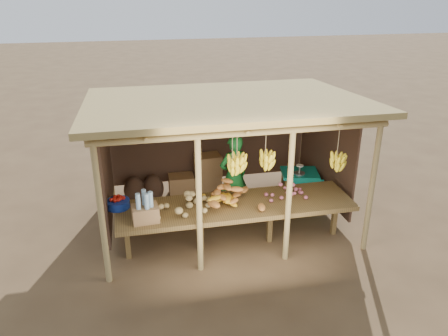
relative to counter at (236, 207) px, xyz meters
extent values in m
plane|color=brown|center=(0.00, 0.95, -0.74)|extent=(60.00, 60.00, 0.00)
cylinder|color=#A28953|center=(-2.10, -0.55, 0.36)|extent=(0.09, 0.09, 2.20)
cylinder|color=#A28953|center=(2.10, -0.55, 0.36)|extent=(0.09, 0.09, 2.20)
cylinder|color=#A28953|center=(-2.10, 2.45, 0.36)|extent=(0.09, 0.09, 2.20)
cylinder|color=#A28953|center=(2.10, 2.45, 0.36)|extent=(0.09, 0.09, 2.20)
cylinder|color=#A28953|center=(-0.70, -0.55, 0.36)|extent=(0.09, 0.09, 2.20)
cylinder|color=#A28953|center=(0.70, -0.55, 0.36)|extent=(0.09, 0.09, 2.20)
cylinder|color=#A28953|center=(0.00, -0.55, 1.46)|extent=(4.40, 0.09, 0.09)
cylinder|color=#A28953|center=(0.00, 2.45, 1.46)|extent=(4.40, 0.09, 0.09)
cube|color=#A2884B|center=(0.00, 0.95, 1.55)|extent=(4.70, 3.50, 0.28)
cube|color=#452D20|center=(0.00, 2.43, 0.47)|extent=(4.20, 0.04, 1.98)
cube|color=#452D20|center=(-2.08, 1.15, 0.47)|extent=(0.04, 2.40, 1.98)
cube|color=#452D20|center=(2.08, 1.15, 0.47)|extent=(0.04, 2.40, 1.98)
cube|color=brown|center=(0.00, 0.00, 0.02)|extent=(3.90, 1.05, 0.08)
cube|color=brown|center=(-1.80, 0.00, -0.38)|extent=(0.08, 0.08, 0.72)
cube|color=brown|center=(-0.60, 0.00, -0.38)|extent=(0.08, 0.08, 0.72)
cube|color=brown|center=(0.60, 0.00, -0.38)|extent=(0.08, 0.08, 0.72)
cube|color=brown|center=(1.80, 0.00, -0.38)|extent=(0.08, 0.08, 0.72)
cylinder|color=navy|center=(-1.90, 0.28, 0.13)|extent=(0.38, 0.38, 0.13)
cube|color=#956C43|center=(-1.48, -0.25, 0.19)|extent=(0.42, 0.34, 0.25)
imported|color=#186E28|center=(0.22, 1.13, 0.06)|extent=(0.66, 0.53, 1.60)
cube|color=brown|center=(1.65, 1.33, -0.44)|extent=(0.76, 0.68, 0.60)
cube|color=#0C887A|center=(1.65, 1.33, -0.11)|extent=(0.84, 0.76, 0.06)
cube|color=#956C43|center=(-0.09, 2.15, -0.51)|extent=(0.53, 0.43, 0.42)
cube|color=#956C43|center=(-0.09, 2.15, -0.09)|extent=(0.53, 0.43, 0.42)
cube|color=#956C43|center=(-0.66, 2.15, -0.51)|extent=(0.53, 0.43, 0.42)
ellipsoid|color=#452D20|center=(-1.65, 2.15, -0.48)|extent=(0.43, 0.43, 0.58)
ellipsoid|color=#452D20|center=(-1.25, 2.15, -0.48)|extent=(0.43, 0.43, 0.58)
camera|label=1|loc=(-1.55, -6.22, 3.40)|focal=35.00mm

